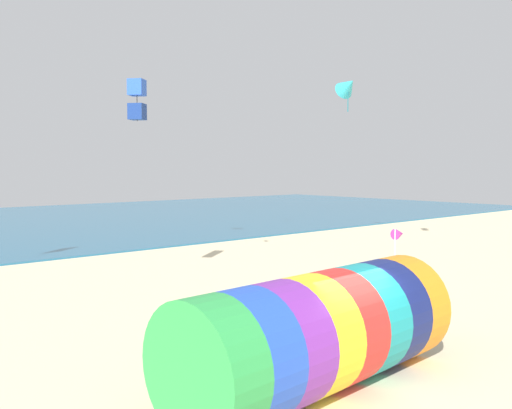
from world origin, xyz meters
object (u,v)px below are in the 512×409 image
Objects in this scene: kite_blue_box at (137,100)px; beach_flag at (399,238)px; kite_handler at (433,308)px; kite_cyan_delta at (348,86)px; giant_inflatable_tube at (318,332)px.

beach_flag is at bearing -61.91° from kite_blue_box.
kite_cyan_delta reaches higher than kite_handler.
kite_blue_box is 10.97m from beach_flag.
giant_inflatable_tube is at bearing -175.36° from kite_handler.
kite_blue_box is 0.58× the size of beach_flag.
beach_flag reaches higher than giant_inflatable_tube.
giant_inflatable_tube is 4.51× the size of kite_blue_box.
giant_inflatable_tube is 7.29m from beach_flag.
kite_blue_box is (2.07, 11.27, 6.11)m from giant_inflatable_tube.
kite_cyan_delta is at bearing 148.55° from beach_flag.
kite_cyan_delta is 5.18m from beach_flag.
beach_flag is at bearing 21.25° from giant_inflatable_tube.
kite_blue_box reaches higher than kite_cyan_delta.
kite_blue_box reaches higher than beach_flag.
giant_inflatable_tube is 5.31m from kite_handler.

